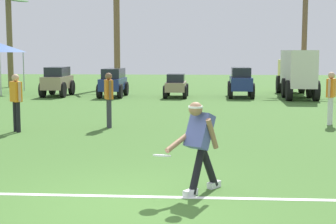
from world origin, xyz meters
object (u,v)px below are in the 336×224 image
(frisbee_in_flight, at_px, (162,156))
(teammate_deep, at_px, (109,95))
(teammate_near_sideline, at_px, (331,93))
(parked_car_slot_a, at_px, (57,81))
(parked_car_slot_b, at_px, (113,82))
(palm_tree_far_left, at_px, (9,30))
(palm_tree_right_of_centre, at_px, (305,17))
(frisbee_thrower, at_px, (200,142))
(parked_car_slot_d, at_px, (241,81))
(teammate_midfield, at_px, (16,97))
(palm_tree_left_of_centre, at_px, (117,26))
(parked_car_slot_c, at_px, (176,85))
(box_truck, at_px, (296,71))

(frisbee_in_flight, bearing_deg, teammate_deep, 106.38)
(teammate_near_sideline, distance_m, parked_car_slot_a, 14.00)
(parked_car_slot_b, bearing_deg, parked_car_slot_a, 176.78)
(frisbee_in_flight, xyz_separation_m, palm_tree_far_left, (-10.96, 22.93, 2.76))
(teammate_deep, height_order, palm_tree_right_of_centre, palm_tree_right_of_centre)
(frisbee_thrower, bearing_deg, teammate_near_sideline, 63.46)
(teammate_deep, distance_m, parked_car_slot_d, 10.85)
(frisbee_thrower, relative_size, teammate_midfield, 0.91)
(teammate_midfield, xyz_separation_m, palm_tree_right_of_centre, (10.53, 15.44, 3.07))
(teammate_midfield, bearing_deg, palm_tree_left_of_centre, 90.39)
(parked_car_slot_d, bearing_deg, teammate_deep, -114.13)
(teammate_midfield, height_order, teammate_deep, same)
(parked_car_slot_d, height_order, palm_tree_left_of_centre, palm_tree_left_of_centre)
(frisbee_thrower, distance_m, teammate_deep, 7.12)
(parked_car_slot_c, relative_size, palm_tree_right_of_centre, 0.35)
(frisbee_in_flight, bearing_deg, parked_car_slot_d, 82.04)
(frisbee_thrower, relative_size, palm_tree_right_of_centre, 0.22)
(teammate_near_sideline, distance_m, parked_car_slot_c, 10.08)
(frisbee_thrower, relative_size, parked_car_slot_d, 0.60)
(parked_car_slot_c, distance_m, box_truck, 5.76)
(parked_car_slot_a, bearing_deg, palm_tree_far_left, 127.51)
(teammate_midfield, xyz_separation_m, parked_car_slot_d, (6.77, 10.86, -0.20))
(teammate_near_sideline, bearing_deg, teammate_deep, -171.15)
(parked_car_slot_c, height_order, palm_tree_far_left, palm_tree_far_left)
(frisbee_in_flight, xyz_separation_m, palm_tree_right_of_centre, (6.12, 21.51, 3.35))
(frisbee_thrower, height_order, parked_car_slot_a, frisbee_thrower)
(teammate_near_sideline, relative_size, parked_car_slot_a, 0.66)
(frisbee_in_flight, distance_m, palm_tree_right_of_centre, 22.62)
(palm_tree_far_left, bearing_deg, palm_tree_right_of_centre, -4.73)
(palm_tree_right_of_centre, bearing_deg, teammate_near_sideline, -97.47)
(parked_car_slot_a, bearing_deg, frisbee_thrower, -67.28)
(teammate_near_sideline, xyz_separation_m, palm_tree_right_of_centre, (1.77, 13.48, 3.07))
(frisbee_thrower, relative_size, teammate_deep, 0.91)
(parked_car_slot_a, distance_m, palm_tree_left_of_centre, 7.12)
(teammate_near_sideline, distance_m, box_truck, 9.52)
(teammate_near_sideline, bearing_deg, parked_car_slot_c, 119.85)
(frisbee_thrower, bearing_deg, parked_car_slot_c, 94.22)
(teammate_midfield, xyz_separation_m, parked_car_slot_b, (0.75, 10.76, -0.22))
(teammate_midfield, relative_size, palm_tree_far_left, 0.28)
(parked_car_slot_b, distance_m, palm_tree_left_of_centre, 7.07)
(teammate_deep, height_order, box_truck, box_truck)
(palm_tree_right_of_centre, bearing_deg, palm_tree_far_left, 175.27)
(parked_car_slot_c, bearing_deg, teammate_deep, -98.21)
(parked_car_slot_a, height_order, box_truck, box_truck)
(teammate_near_sideline, bearing_deg, teammate_midfield, -167.41)
(teammate_near_sideline, height_order, parked_car_slot_a, teammate_near_sideline)
(teammate_deep, height_order, parked_car_slot_c, teammate_deep)
(teammate_deep, relative_size, parked_car_slot_a, 0.66)
(parked_car_slot_c, distance_m, palm_tree_left_of_centre, 8.11)
(palm_tree_far_left, xyz_separation_m, palm_tree_right_of_centre, (17.08, -1.41, 0.59))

